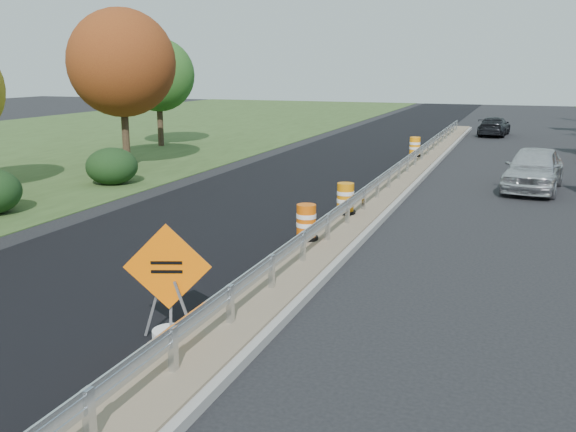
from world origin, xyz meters
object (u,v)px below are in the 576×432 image
(car_silver, at_px, (534,169))
(car_dark_far, at_px, (494,126))
(caution_sign, at_px, (169,311))
(barrel_median_far, at_px, (415,147))
(barrel_median_near, at_px, (306,223))
(barrel_median_mid, at_px, (345,199))

(car_silver, height_order, car_dark_far, car_silver)
(caution_sign, distance_m, car_dark_far, 38.05)
(barrel_median_far, bearing_deg, car_dark_far, 77.43)
(barrel_median_near, bearing_deg, caution_sign, -93.11)
(barrel_median_near, distance_m, barrel_median_mid, 3.34)
(barrel_median_near, xyz_separation_m, car_silver, (5.67, 10.83, 0.16))
(barrel_median_far, relative_size, car_dark_far, 0.22)
(barrel_median_near, bearing_deg, car_silver, 62.38)
(barrel_median_near, relative_size, barrel_median_far, 0.96)
(barrel_median_near, height_order, barrel_median_mid, barrel_median_mid)
(car_silver, bearing_deg, caution_sign, -102.90)
(car_silver, bearing_deg, barrel_median_far, 137.68)
(caution_sign, height_order, barrel_median_near, caution_sign)
(caution_sign, relative_size, barrel_median_near, 2.24)
(barrel_median_near, height_order, car_silver, car_silver)
(barrel_median_far, xyz_separation_m, car_silver, (5.67, -6.43, 0.14))
(caution_sign, height_order, car_silver, caution_sign)
(car_silver, xyz_separation_m, car_dark_far, (-2.51, 20.61, -0.19))
(barrel_median_near, bearing_deg, car_dark_far, 84.26)
(barrel_median_near, bearing_deg, barrel_median_mid, 87.32)
(caution_sign, relative_size, car_dark_far, 0.47)
(caution_sign, xyz_separation_m, barrel_median_near, (0.35, 6.44, 0.15))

